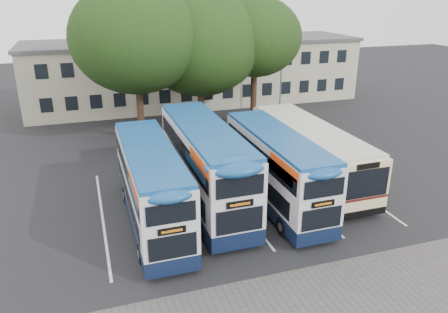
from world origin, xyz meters
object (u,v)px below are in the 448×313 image
(bus_dd_right, at_px, (276,166))
(tree_mid, at_px, (200,43))
(tree_left, at_px, (135,38))
(bus_dd_mid, at_px, (205,162))
(tree_right, at_px, (255,37))
(lamp_post, at_px, (282,58))
(bus_dd_left, at_px, (151,183))
(bus_single, at_px, (308,149))

(bus_dd_right, bearing_deg, tree_mid, 90.86)
(tree_left, xyz_separation_m, tree_mid, (5.02, 1.35, -0.65))
(tree_left, relative_size, bus_dd_mid, 1.10)
(tree_left, distance_m, tree_right, 9.56)
(tree_right, distance_m, bus_dd_right, 15.31)
(tree_left, height_order, bus_dd_mid, tree_left)
(lamp_post, relative_size, tree_left, 0.79)
(tree_right, xyz_separation_m, bus_dd_mid, (-7.76, -12.68, -4.84))
(lamp_post, relative_size, bus_dd_left, 0.95)
(tree_mid, relative_size, bus_dd_mid, 1.06)
(bus_dd_right, bearing_deg, tree_left, 112.46)
(bus_single, bearing_deg, tree_right, 84.76)
(bus_dd_mid, bearing_deg, tree_right, 58.52)
(tree_mid, bearing_deg, tree_right, -2.52)
(lamp_post, distance_m, bus_dd_mid, 19.06)
(tree_left, bearing_deg, bus_single, -50.58)
(lamp_post, bearing_deg, bus_single, -108.58)
(tree_right, bearing_deg, tree_mid, 177.48)
(bus_dd_mid, bearing_deg, bus_dd_right, -17.87)
(lamp_post, distance_m, bus_single, 14.91)
(bus_dd_left, height_order, bus_dd_mid, bus_dd_mid)
(lamp_post, xyz_separation_m, bus_single, (-4.64, -13.80, -3.20))
(tree_mid, bearing_deg, bus_dd_left, -114.07)
(tree_left, distance_m, bus_dd_right, 14.72)
(lamp_post, xyz_separation_m, tree_mid, (-8.05, -2.19, 1.83))
(tree_mid, bearing_deg, lamp_post, 15.23)
(bus_dd_left, distance_m, bus_single, 10.08)
(bus_dd_right, bearing_deg, bus_dd_left, -178.56)
(bus_dd_left, relative_size, bus_dd_mid, 0.92)
(bus_dd_right, xyz_separation_m, bus_single, (3.20, 2.40, -0.28))
(lamp_post, height_order, tree_right, tree_right)
(tree_right, bearing_deg, bus_single, -95.24)
(bus_dd_left, bearing_deg, tree_left, 84.17)
(tree_right, relative_size, bus_dd_mid, 1.00)
(tree_mid, bearing_deg, tree_left, -164.98)
(bus_dd_left, xyz_separation_m, bus_dd_mid, (3.03, 1.30, 0.20))
(bus_dd_mid, distance_m, bus_dd_right, 3.70)
(lamp_post, xyz_separation_m, bus_dd_right, (-7.84, -16.20, -2.92))
(lamp_post, distance_m, bus_dd_right, 18.23)
(tree_left, xyz_separation_m, bus_dd_left, (-1.31, -12.82, -5.38))
(lamp_post, relative_size, bus_dd_right, 0.96)
(tree_mid, height_order, bus_dd_left, tree_mid)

